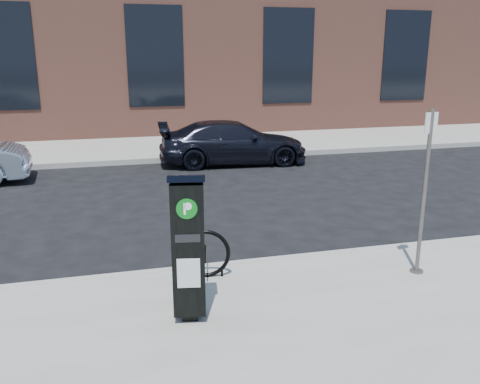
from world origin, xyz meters
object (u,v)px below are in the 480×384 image
object	(u,v)px
parking_kiosk	(188,246)
sign_pole	(424,194)
bike_rack	(205,254)
car_dark	(233,142)

from	to	relation	value
parking_kiosk	sign_pole	distance (m)	3.36
bike_rack	car_dark	size ratio (longest dim) A/B	0.16
car_dark	sign_pole	bearing A→B (deg)	-171.82
bike_rack	car_dark	distance (m)	8.14
parking_kiosk	bike_rack	xyz separation A→B (m)	(0.39, 1.07, -0.56)
bike_rack	car_dark	bearing A→B (deg)	84.55
parking_kiosk	car_dark	world-z (taller)	parking_kiosk
parking_kiosk	car_dark	size ratio (longest dim) A/B	0.41
parking_kiosk	car_dark	distance (m)	9.28
sign_pole	bike_rack	bearing A→B (deg)	158.96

